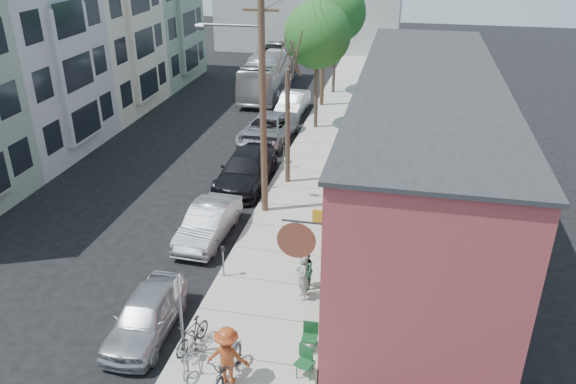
% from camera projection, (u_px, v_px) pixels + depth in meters
% --- Properties ---
extents(ground, '(120.00, 120.00, 0.00)m').
position_uv_depth(ground, '(167.00, 272.00, 20.96)').
color(ground, black).
extents(sidewalk, '(4.50, 58.00, 0.15)m').
position_uv_depth(sidewalk, '(324.00, 166.00, 29.82)').
color(sidewalk, '#A7A79B').
rests_on(sidewalk, ground).
extents(cafe_building, '(6.60, 20.20, 6.61)m').
position_uv_depth(cafe_building, '(421.00, 159.00, 22.24)').
color(cafe_building, '#9C3A3D').
rests_on(cafe_building, ground).
extents(apartment_row, '(6.30, 32.00, 9.00)m').
position_uv_depth(apartment_row, '(67.00, 57.00, 33.55)').
color(apartment_row, gray).
rests_on(apartment_row, ground).
extents(sign_post, '(0.07, 0.45, 2.80)m').
position_uv_depth(sign_post, '(180.00, 307.00, 16.07)').
color(sign_post, slate).
rests_on(sign_post, sidewalk).
extents(parking_meter_near, '(0.14, 0.14, 1.24)m').
position_uv_depth(parking_meter_near, '(223.00, 256.00, 20.10)').
color(parking_meter_near, slate).
rests_on(parking_meter_near, sidewalk).
extents(parking_meter_far, '(0.14, 0.14, 1.24)m').
position_uv_depth(parking_meter_far, '(284.00, 153.00, 29.04)').
color(parking_meter_far, slate).
rests_on(parking_meter_far, sidewalk).
extents(utility_pole_near, '(3.57, 0.28, 10.00)m').
position_uv_depth(utility_pole_near, '(261.00, 95.00, 22.85)').
color(utility_pole_near, '#503A28').
rests_on(utility_pole_near, sidewalk).
extents(utility_pole_far, '(1.80, 0.28, 10.00)m').
position_uv_depth(utility_pole_far, '(324.00, 29.00, 37.24)').
color(utility_pole_far, '#503A28').
rests_on(utility_pole_far, sidewalk).
extents(tree_bare, '(0.24, 0.24, 5.61)m').
position_uv_depth(tree_bare, '(288.00, 128.00, 26.67)').
color(tree_bare, '#44392C').
rests_on(tree_bare, sidewalk).
extents(tree_leafy_mid, '(3.95, 3.95, 7.64)m').
position_uv_depth(tree_leafy_mid, '(317.00, 35.00, 32.82)').
color(tree_leafy_mid, '#44392C').
rests_on(tree_leafy_mid, sidewalk).
extents(tree_leafy_far, '(4.30, 4.30, 7.94)m').
position_uv_depth(tree_leafy_far, '(336.00, 13.00, 39.93)').
color(tree_leafy_far, '#44392C').
rests_on(tree_leafy_far, sidewalk).
extents(patio_chair_a, '(0.51, 0.51, 0.88)m').
position_uv_depth(patio_chair_a, '(310.00, 338.00, 16.75)').
color(patio_chair_a, '#134421').
rests_on(patio_chair_a, sidewalk).
extents(patio_chair_b, '(0.65, 0.65, 0.88)m').
position_uv_depth(patio_chair_b, '(305.00, 363.00, 15.81)').
color(patio_chair_b, '#134421').
rests_on(patio_chair_b, sidewalk).
extents(patron_grey, '(0.62, 0.73, 1.70)m').
position_uv_depth(patron_grey, '(303.00, 277.00, 18.89)').
color(patron_grey, gray).
rests_on(patron_grey, sidewalk).
extents(patron_green, '(0.71, 0.84, 1.51)m').
position_uv_depth(patron_green, '(305.00, 270.00, 19.42)').
color(patron_green, '#296747').
rests_on(patron_green, sidewalk).
extents(cyclist, '(1.21, 0.72, 1.84)m').
position_uv_depth(cyclist, '(227.00, 356.00, 15.35)').
color(cyclist, '#933815').
rests_on(cyclist, sidewalk).
extents(cyclist_bike, '(0.85, 2.18, 1.13)m').
position_uv_depth(cyclist_bike, '(228.00, 366.00, 15.51)').
color(cyclist_bike, black).
rests_on(cyclist_bike, sidewalk).
extents(parked_bike_a, '(0.87, 1.66, 0.96)m').
position_uv_depth(parked_bike_a, '(192.00, 335.00, 16.82)').
color(parked_bike_a, black).
rests_on(parked_bike_a, sidewalk).
extents(parked_bike_b, '(0.88, 1.79, 0.90)m').
position_uv_depth(parked_bike_b, '(190.00, 353.00, 16.16)').
color(parked_bike_b, slate).
rests_on(parked_bike_b, sidewalk).
extents(car_0, '(1.79, 4.17, 1.40)m').
position_uv_depth(car_0, '(146.00, 315.00, 17.55)').
color(car_0, '#9EA0A6').
rests_on(car_0, ground).
extents(car_1, '(1.68, 4.41, 1.43)m').
position_uv_depth(car_1, '(208.00, 223.00, 22.88)').
color(car_1, '#9B9CA2').
rests_on(car_1, ground).
extents(car_2, '(2.27, 5.51, 1.60)m').
position_uv_depth(car_2, '(246.00, 169.00, 27.62)').
color(car_2, black).
rests_on(car_2, ground).
extents(car_3, '(3.01, 5.75, 1.54)m').
position_uv_depth(car_3, '(267.00, 129.00, 33.01)').
color(car_3, gray).
rests_on(car_3, ground).
extents(car_4, '(1.67, 4.53, 1.48)m').
position_uv_depth(car_4, '(293.00, 103.00, 37.81)').
color(car_4, '#919598').
rests_on(car_4, ground).
extents(bus, '(2.85, 10.85, 3.00)m').
position_uv_depth(bus, '(270.00, 72.00, 42.46)').
color(bus, silver).
rests_on(bus, ground).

